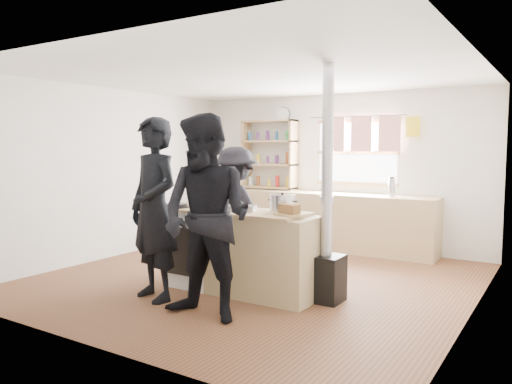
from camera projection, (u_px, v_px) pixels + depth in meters
ground at (255, 279)px, 6.21m from camera, size 5.00×5.00×0.01m
back_counter at (329, 221)px, 8.04m from camera, size 3.40×0.55×0.90m
shelving_unit at (269, 154)px, 8.68m from camera, size 1.00×0.28×1.20m
thermos at (392, 187)px, 7.45m from camera, size 0.10×0.10×0.28m
cooking_island at (240, 251)px, 5.63m from camera, size 1.97×0.64×0.93m
skillet_greens at (176, 205)px, 5.83m from camera, size 0.37×0.37×0.05m
roast_tray at (238, 208)px, 5.54m from camera, size 0.44×0.37×0.06m
stockpot_stove at (209, 200)px, 5.94m from camera, size 0.21×0.21×0.17m
stockpot_counter at (282, 203)px, 5.43m from camera, size 0.29×0.29×0.22m
bread_board at (289, 211)px, 5.15m from camera, size 0.33×0.27×0.12m
flue_heater at (326, 241)px, 5.27m from camera, size 0.35×0.35×2.50m
person_near_left at (154, 209)px, 5.32m from camera, size 0.81×0.64×1.96m
person_near_right at (207, 218)px, 4.68m from camera, size 0.97×0.76×1.96m
person_far at (236, 208)px, 6.66m from camera, size 1.12×0.73×1.64m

